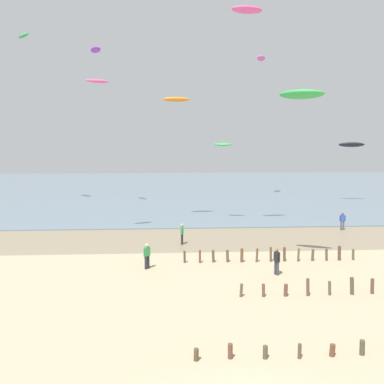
{
  "coord_description": "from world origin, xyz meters",
  "views": [
    {
      "loc": [
        -2.69,
        -11.88,
        8.52
      ],
      "look_at": [
        -1.12,
        13.43,
        5.5
      ],
      "focal_mm": 41.66,
      "sensor_mm": 36.0,
      "label": 1
    }
  ],
  "objects": [
    {
      "name": "wet_sand_strip",
      "position": [
        0.0,
        25.36,
        0.0
      ],
      "size": [
        120.0,
        8.97,
        0.01
      ],
      "primitive_type": "cube",
      "color": "#84755B",
      "rests_on": "ground"
    },
    {
      "name": "groyne_mid",
      "position": [
        9.25,
        11.24,
        0.42
      ],
      "size": [
        14.93,
        0.34,
        0.98
      ],
      "color": "brown",
      "rests_on": "ground"
    },
    {
      "name": "person_left_flank",
      "position": [
        -1.31,
        23.59,
        0.92
      ],
      "size": [
        0.27,
        0.56,
        1.71
      ],
      "color": "#232328",
      "rests_on": "ground"
    },
    {
      "name": "kite_aloft_5",
      "position": [
        4.48,
        27.48,
        19.56
      ],
      "size": [
        2.86,
        1.35,
        0.79
      ],
      "primitive_type": "ellipsoid",
      "rotation": [
        0.47,
        0.0,
        3.28
      ],
      "color": "#E54C99"
    },
    {
      "name": "kite_aloft_9",
      "position": [
        3.22,
        33.01,
        8.0
      ],
      "size": [
        1.99,
        1.13,
        0.4
      ],
      "primitive_type": "ellipsoid",
      "rotation": [
        -0.16,
        0.0,
        2.87
      ],
      "color": "green"
    },
    {
      "name": "sea",
      "position": [
        0.0,
        64.85,
        0.05
      ],
      "size": [
        160.0,
        70.0,
        0.1
      ],
      "primitive_type": "cube",
      "color": "slate",
      "rests_on": "ground"
    },
    {
      "name": "kite_aloft_8",
      "position": [
        6.23,
        16.99,
        11.41
      ],
      "size": [
        3.05,
        2.18,
        0.84
      ],
      "primitive_type": "ellipsoid",
      "rotation": [
        -0.49,
        0.0,
        5.84
      ],
      "color": "green"
    },
    {
      "name": "kite_aloft_2",
      "position": [
        10.71,
        50.37,
        19.58
      ],
      "size": [
        2.13,
        3.25,
        0.77
      ],
      "primitive_type": "ellipsoid",
      "rotation": [
        -0.31,
        0.0,
        1.2
      ],
      "color": "#E54C99"
    },
    {
      "name": "kite_aloft_7",
      "position": [
        -19.84,
        45.63,
        21.13
      ],
      "size": [
        2.4,
        2.84,
        0.78
      ],
      "primitive_type": "ellipsoid",
      "rotation": [
        0.44,
        0.0,
        5.32
      ],
      "color": "green"
    },
    {
      "name": "person_by_waterline",
      "position": [
        14.0,
        28.4,
        0.92
      ],
      "size": [
        0.57,
        0.25,
        1.71
      ],
      "color": "#4C4C56",
      "rests_on": "ground"
    },
    {
      "name": "person_mid_beach",
      "position": [
        4.33,
        15.04,
        0.92
      ],
      "size": [
        0.36,
        0.52,
        1.71
      ],
      "color": "#383842",
      "rests_on": "ground"
    },
    {
      "name": "person_nearest_camera",
      "position": [
        -3.89,
        16.86,
        0.92
      ],
      "size": [
        0.44,
        0.42,
        1.71
      ],
      "color": "#232328",
      "rests_on": "ground"
    },
    {
      "name": "groyne_near",
      "position": [
        4.25,
        4.43,
        0.27
      ],
      "size": [
        12.16,
        0.33,
        0.67
      ],
      "color": "#4F3F27",
      "rests_on": "ground"
    },
    {
      "name": "groyne_far",
      "position": [
        4.98,
        18.1,
        0.46
      ],
      "size": [
        12.15,
        0.37,
        1.05
      ],
      "color": "#4C3A2F",
      "rests_on": "ground"
    },
    {
      "name": "kite_aloft_3",
      "position": [
        -1.46,
        33.89,
        12.52
      ],
      "size": [
        2.83,
        1.24,
        0.57
      ],
      "primitive_type": "ellipsoid",
      "rotation": [
        -0.16,
        0.0,
        0.11
      ],
      "color": "orange"
    },
    {
      "name": "kite_aloft_1",
      "position": [
        -8.28,
        26.7,
        13.37
      ],
      "size": [
        2.05,
        1.46,
        0.35
      ],
      "primitive_type": "ellipsoid",
      "rotation": [
        0.06,
        0.0,
        0.46
      ],
      "color": "#E54C99"
    },
    {
      "name": "kite_aloft_4",
      "position": [
        -10.75,
        43.01,
        19.04
      ],
      "size": [
        2.15,
        2.96,
        0.82
      ],
      "primitive_type": "ellipsoid",
      "rotation": [
        0.49,
        0.0,
        2.03
      ],
      "color": "purple"
    },
    {
      "name": "kite_aloft_6",
      "position": [
        22.09,
        46.0,
        7.8
      ],
      "size": [
        3.51,
        1.66,
        0.94
      ],
      "primitive_type": "ellipsoid",
      "rotation": [
        0.43,
        0.0,
        3.0
      ],
      "color": "black"
    }
  ]
}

